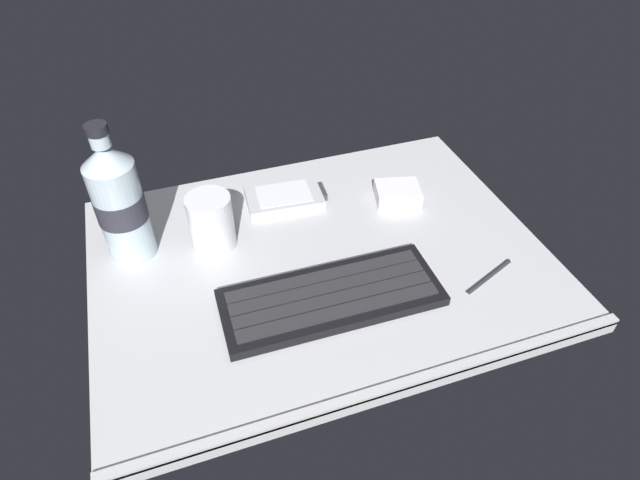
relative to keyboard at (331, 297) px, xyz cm
name	(u,v)px	position (x,y,z in cm)	size (l,w,h in cm)	color
ground_plane	(321,261)	(1.45, 8.57, -1.79)	(64.00, 48.00, 2.80)	#B7BABC
keyboard	(331,297)	(0.00, 0.00, 0.00)	(29.16, 11.44, 1.70)	black
handheld_device	(285,197)	(0.30, 22.95, -0.08)	(13.18, 8.46, 1.50)	#B7BABF
juice_cup	(212,224)	(-12.45, 16.16, 3.10)	(6.40, 6.40, 8.50)	silver
water_bottle	(119,203)	(-23.84, 18.36, 8.20)	(6.73, 6.73, 20.80)	silver
charger_block	(397,193)	(17.65, 17.39, 0.39)	(7.00, 5.60, 2.40)	white
stylus_pen	(489,275)	(22.21, -2.83, -0.46)	(0.70, 0.70, 9.50)	#26262B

